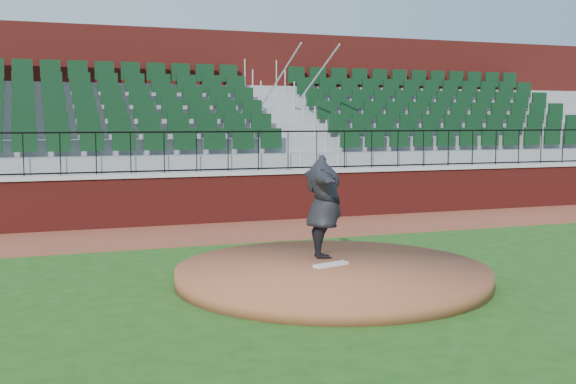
# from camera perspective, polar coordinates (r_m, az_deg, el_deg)

# --- Properties ---
(ground) EXTENTS (90.00, 90.00, 0.00)m
(ground) POSITION_cam_1_polar(r_m,az_deg,el_deg) (11.52, 2.60, -7.15)
(ground) COLOR #1F4C15
(ground) RESTS_ON ground
(warning_track) EXTENTS (34.00, 3.20, 0.01)m
(warning_track) POSITION_cam_1_polar(r_m,az_deg,el_deg) (16.54, -4.68, -3.20)
(warning_track) COLOR brown
(warning_track) RESTS_ON ground
(field_wall) EXTENTS (34.00, 0.35, 1.20)m
(field_wall) POSITION_cam_1_polar(r_m,az_deg,el_deg) (17.99, -6.06, -0.58)
(field_wall) COLOR maroon
(field_wall) RESTS_ON ground
(wall_cap) EXTENTS (34.00, 0.45, 0.10)m
(wall_cap) POSITION_cam_1_polar(r_m,az_deg,el_deg) (17.93, -6.08, 1.49)
(wall_cap) COLOR #B7B7B7
(wall_cap) RESTS_ON field_wall
(wall_railing) EXTENTS (34.00, 0.05, 1.00)m
(wall_railing) POSITION_cam_1_polar(r_m,az_deg,el_deg) (17.90, -6.10, 3.24)
(wall_railing) COLOR black
(wall_railing) RESTS_ON wall_cap
(seating_stands) EXTENTS (34.00, 5.10, 4.60)m
(seating_stands) POSITION_cam_1_polar(r_m,az_deg,el_deg) (20.54, -7.97, 4.93)
(seating_stands) COLOR gray
(seating_stands) RESTS_ON ground
(concourse_wall) EXTENTS (34.00, 0.50, 5.50)m
(concourse_wall) POSITION_cam_1_polar(r_m,az_deg,el_deg) (23.28, -9.46, 6.10)
(concourse_wall) COLOR maroon
(concourse_wall) RESTS_ON ground
(pitchers_mound) EXTENTS (5.00, 5.00, 0.25)m
(pitchers_mound) POSITION_cam_1_polar(r_m,az_deg,el_deg) (11.42, 3.57, -6.63)
(pitchers_mound) COLOR brown
(pitchers_mound) RESTS_ON ground
(pitching_rubber) EXTENTS (0.64, 0.33, 0.04)m
(pitching_rubber) POSITION_cam_1_polar(r_m,az_deg,el_deg) (11.46, 3.47, -5.84)
(pitching_rubber) COLOR silver
(pitching_rubber) RESTS_ON pitchers_mound
(pitcher) EXTENTS (1.00, 2.23, 1.75)m
(pitcher) POSITION_cam_1_polar(r_m,az_deg,el_deg) (11.99, 2.89, -1.17)
(pitcher) COLOR black
(pitcher) RESTS_ON pitchers_mound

